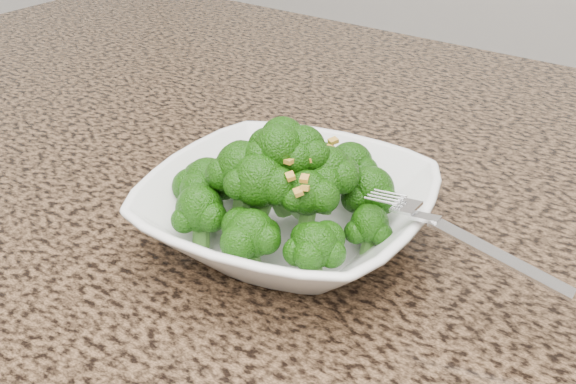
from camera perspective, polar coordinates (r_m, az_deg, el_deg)
The scene contains 5 objects.
granite_counter at distance 0.71m, azimuth 2.62°, elevation -1.34°, with size 1.64×1.04×0.03m, color brown.
bowl at distance 0.61m, azimuth -0.00°, elevation -1.69°, with size 0.24×0.24×0.06m, color white.
broccoli_pile at distance 0.58m, azimuth -0.00°, elevation 3.95°, with size 0.21×0.21×0.07m, color #184D08, non-canonical shape.
garlic_topping at distance 0.57m, azimuth -0.00°, elevation 7.65°, with size 0.13×0.13×0.01m, color gold, non-canonical shape.
fork at distance 0.55m, azimuth 11.19°, elevation -2.15°, with size 0.18×0.03×0.01m, color silver, non-canonical shape.
Camera 1 is at (0.33, -0.21, 1.24)m, focal length 45.00 mm.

